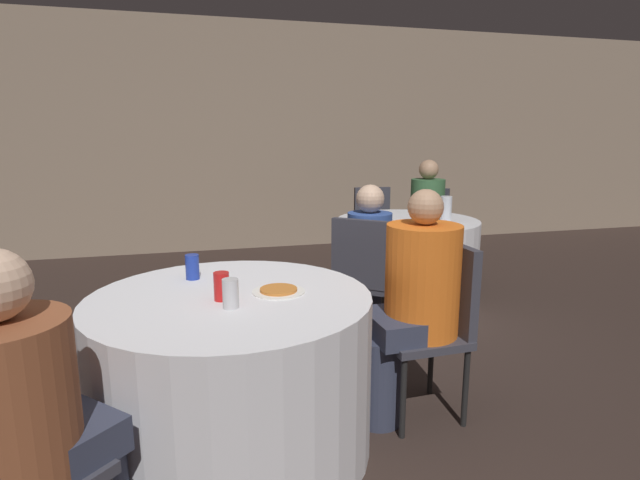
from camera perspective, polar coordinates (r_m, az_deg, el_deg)
name	(u,v)px	position (r m, az deg, el deg)	size (l,w,h in m)	color
ground_plane	(265,427)	(2.68, -6.33, -20.43)	(16.00, 16.00, 0.00)	#332621
wall_back	(212,138)	(6.38, -12.22, 11.30)	(16.00, 0.06, 2.80)	gray
table_near	(233,373)	(2.38, -9.93, -14.71)	(1.25, 1.25, 0.74)	silver
table_far	(406,262)	(4.33, 9.81, -2.49)	(1.19, 1.19, 0.74)	silver
chair_near_east	(437,314)	(2.63, 13.27, -8.26)	(0.42, 0.42, 0.90)	#383842
chair_far_north	(374,223)	(5.24, 6.18, 1.96)	(0.43, 0.44, 0.90)	#383842
chair_far_northeast	(428,224)	(5.27, 12.23, 1.82)	(0.56, 0.56, 0.90)	#383842
chair_far_southwest	(364,271)	(3.36, 5.03, -3.55)	(0.56, 0.56, 0.90)	#383842
person_floral_shirt	(34,423)	(1.80, -29.91, -17.66)	(0.50, 0.50, 1.13)	#33384C
person_green_jacket	(425,220)	(5.10, 11.96, 2.30)	(0.46, 0.48, 1.20)	#282828
person_blue_shirt	(373,263)	(3.52, 6.05, -2.67)	(0.44, 0.45, 1.11)	#33384C
person_orange_shirt	(411,304)	(2.53, 10.31, -7.19)	(0.52, 0.37, 1.18)	#33384C
pizza_plate_near	(279,291)	(2.26, -4.76, -5.77)	(0.24, 0.24, 0.02)	white
soda_can_silver	(231,294)	(2.06, -10.19, -6.04)	(0.07, 0.07, 0.12)	silver
soda_can_red	(222,286)	(2.17, -11.19, -5.21)	(0.07, 0.07, 0.12)	red
soda_can_blue	(192,267)	(2.51, -14.38, -3.00)	(0.07, 0.07, 0.12)	#1E38A5
bottle_far	(446,210)	(4.14, 14.19, 3.39)	(0.09, 0.09, 0.22)	silver
cup_far	(421,219)	(4.04, 11.51, 2.37)	(0.09, 0.09, 0.09)	white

